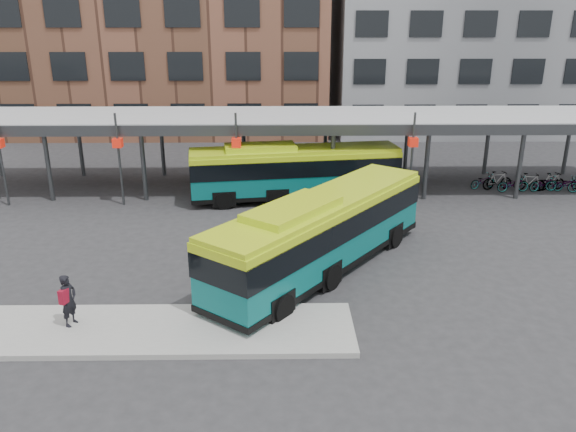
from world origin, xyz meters
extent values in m
plane|color=#28282B|center=(0.00, 0.00, 0.00)|extent=(120.00, 120.00, 0.00)
cube|color=gray|center=(-5.50, -3.00, 0.09)|extent=(14.00, 3.00, 0.18)
cube|color=#999B9E|center=(0.00, 13.00, 4.00)|extent=(40.00, 6.00, 0.35)
cube|color=#383A3D|center=(0.00, 10.00, 3.85)|extent=(40.00, 0.15, 0.55)
cylinder|color=#383A3D|center=(-13.00, 10.50, 1.90)|extent=(0.24, 0.24, 3.80)
cylinder|color=#383A3D|center=(-13.00, 15.50, 1.90)|extent=(0.24, 0.24, 3.80)
cylinder|color=#383A3D|center=(-8.00, 10.50, 1.90)|extent=(0.24, 0.24, 3.80)
cylinder|color=#383A3D|center=(-8.00, 15.50, 1.90)|extent=(0.24, 0.24, 3.80)
cylinder|color=#383A3D|center=(-3.00, 10.50, 1.90)|extent=(0.24, 0.24, 3.80)
cylinder|color=#383A3D|center=(-3.00, 15.50, 1.90)|extent=(0.24, 0.24, 3.80)
cylinder|color=#383A3D|center=(2.00, 10.50, 1.90)|extent=(0.24, 0.24, 3.80)
cylinder|color=#383A3D|center=(2.00, 15.50, 1.90)|extent=(0.24, 0.24, 3.80)
cylinder|color=#383A3D|center=(7.00, 10.50, 1.90)|extent=(0.24, 0.24, 3.80)
cylinder|color=#383A3D|center=(7.00, 15.50, 1.90)|extent=(0.24, 0.24, 3.80)
cylinder|color=#383A3D|center=(12.00, 10.50, 1.90)|extent=(0.24, 0.24, 3.80)
cylinder|color=#383A3D|center=(12.00, 15.50, 1.90)|extent=(0.24, 0.24, 3.80)
cylinder|color=#383A3D|center=(17.00, 15.50, 1.90)|extent=(0.24, 0.24, 3.80)
cylinder|color=#383A3D|center=(-15.00, 9.70, 2.40)|extent=(0.12, 0.12, 4.80)
cylinder|color=#383A3D|center=(-9.00, 9.70, 2.40)|extent=(0.12, 0.12, 4.80)
cube|color=red|center=(-9.00, 9.70, 3.30)|extent=(0.45, 0.45, 0.45)
cylinder|color=#383A3D|center=(-3.00, 9.70, 2.40)|extent=(0.12, 0.12, 4.80)
cube|color=red|center=(-3.00, 9.70, 3.30)|extent=(0.45, 0.45, 0.45)
cylinder|color=#383A3D|center=(6.00, 9.70, 2.40)|extent=(0.12, 0.12, 4.80)
cube|color=red|center=(6.00, 9.70, 3.30)|extent=(0.45, 0.45, 0.45)
cube|color=slate|center=(16.00, 32.00, 10.00)|extent=(24.00, 14.00, 20.00)
cube|color=#085B5A|center=(0.83, 1.53, 1.53)|extent=(8.95, 10.51, 2.39)
cube|color=black|center=(0.83, 1.53, 2.01)|extent=(9.03, 10.58, 0.91)
cube|color=#ACC914|center=(0.83, 1.53, 2.82)|extent=(8.88, 10.45, 0.19)
cube|color=#ACC914|center=(-0.35, 0.02, 3.01)|extent=(3.71, 4.07, 0.33)
cube|color=black|center=(0.83, 1.53, 0.45)|extent=(9.03, 10.59, 0.23)
cylinder|color=black|center=(4.11, 3.82, 0.48)|extent=(0.82, 0.93, 0.96)
cylinder|color=black|center=(2.27, 5.26, 0.48)|extent=(0.82, 0.93, 0.96)
cylinder|color=black|center=(1.04, -0.09, 0.48)|extent=(0.82, 0.93, 0.96)
cylinder|color=black|center=(-0.79, 1.34, 0.48)|extent=(0.82, 0.93, 0.96)
cylinder|color=black|center=(-0.72, -2.35, 0.48)|extent=(0.82, 0.93, 0.96)
cylinder|color=black|center=(-2.56, -0.91, 0.48)|extent=(0.82, 0.93, 0.96)
cube|color=#085B5A|center=(0.00, 10.59, 1.47)|extent=(11.22, 3.90, 2.29)
cube|color=black|center=(0.00, 10.59, 1.93)|extent=(11.28, 3.96, 0.87)
cube|color=#ACC914|center=(0.00, 10.59, 2.71)|extent=(11.21, 3.81, 0.18)
cube|color=#ACC914|center=(-1.81, 10.32, 2.89)|extent=(3.87, 2.18, 0.32)
cube|color=black|center=(0.00, 10.59, 0.43)|extent=(11.28, 3.96, 0.22)
cylinder|color=black|center=(3.79, 10.03, 0.46)|extent=(0.95, 0.41, 0.92)
cylinder|color=black|center=(3.46, 12.24, 0.46)|extent=(0.95, 0.41, 0.92)
cylinder|color=black|center=(-0.92, 9.32, 0.46)|extent=(0.95, 0.41, 0.92)
cylinder|color=black|center=(-1.25, 11.53, 0.46)|extent=(0.95, 0.41, 0.92)
cylinder|color=black|center=(-3.64, 8.91, 0.46)|extent=(0.95, 0.41, 0.92)
cylinder|color=black|center=(-3.97, 11.12, 0.46)|extent=(0.95, 0.41, 0.92)
imported|color=black|center=(-7.37, -2.76, 1.03)|extent=(0.58, 0.72, 1.70)
cube|color=maroon|center=(-7.43, -2.93, 1.25)|extent=(0.27, 0.36, 0.45)
imported|color=slate|center=(10.83, 12.36, 0.44)|extent=(1.75, 1.11, 0.87)
imported|color=slate|center=(11.57, 12.15, 0.54)|extent=(1.86, 0.85, 1.08)
imported|color=slate|center=(12.28, 11.65, 0.48)|extent=(1.87, 0.79, 0.96)
imported|color=slate|center=(13.29, 11.85, 0.52)|extent=(1.77, 0.77, 1.03)
imported|color=slate|center=(14.07, 11.79, 0.47)|extent=(1.86, 0.97, 0.93)
imported|color=slate|center=(14.60, 11.98, 0.51)|extent=(1.77, 0.88, 1.02)
imported|color=slate|center=(15.07, 11.65, 0.46)|extent=(1.85, 1.06, 0.92)
imported|color=slate|center=(15.43, 11.73, 0.43)|extent=(1.65, 0.63, 0.86)
camera|label=1|loc=(-0.78, -18.36, 9.35)|focal=35.00mm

